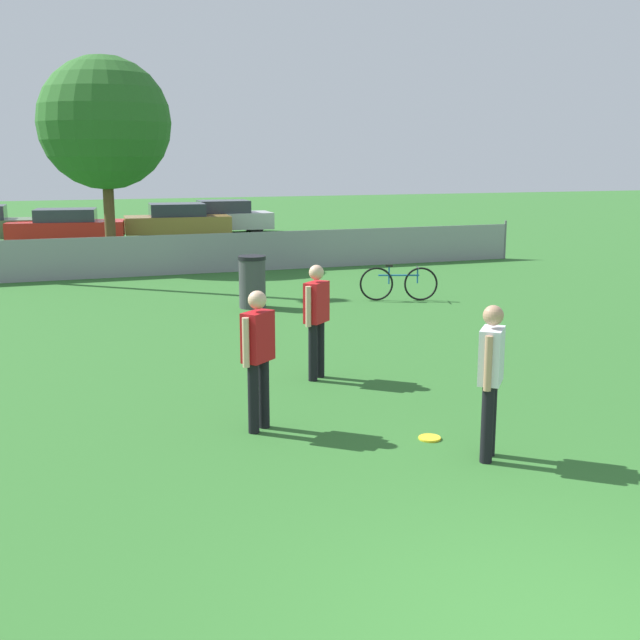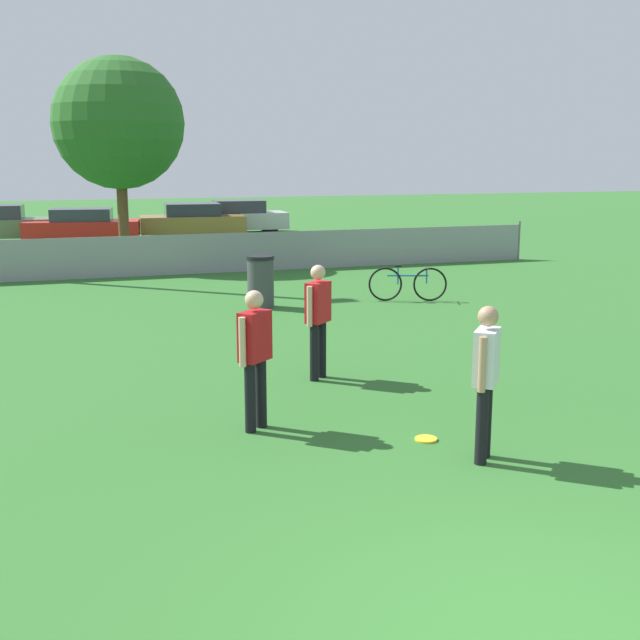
% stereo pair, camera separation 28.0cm
% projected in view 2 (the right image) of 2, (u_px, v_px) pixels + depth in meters
% --- Properties ---
extents(fence_backline, '(22.09, 0.07, 1.21)m').
position_uv_depth(fence_backline, '(168.00, 255.00, 21.88)').
color(fence_backline, gray).
rests_on(fence_backline, ground_plane).
extents(tree_near_pole, '(3.86, 3.86, 6.09)m').
position_uv_depth(tree_near_pole, '(119.00, 124.00, 23.56)').
color(tree_near_pole, brown).
rests_on(tree_near_pole, ground_plane).
extents(player_receiver_white, '(0.42, 0.45, 1.67)m').
position_uv_depth(player_receiver_white, '(486.00, 372.00, 8.36)').
color(player_receiver_white, black).
rests_on(player_receiver_white, ground_plane).
extents(player_defender_red, '(0.44, 0.43, 1.67)m').
position_uv_depth(player_defender_red, '(318.00, 314.00, 11.50)').
color(player_defender_red, black).
rests_on(player_defender_red, ground_plane).
extents(player_thrower_red, '(0.45, 0.42, 1.67)m').
position_uv_depth(player_thrower_red, '(255.00, 350.00, 9.32)').
color(player_thrower_red, black).
rests_on(player_thrower_red, ground_plane).
extents(frisbee_disc, '(0.26, 0.26, 0.03)m').
position_uv_depth(frisbee_disc, '(426.00, 439.00, 9.15)').
color(frisbee_disc, yellow).
rests_on(frisbee_disc, ground_plane).
extents(bicycle_sideline, '(1.67, 0.67, 0.81)m').
position_uv_depth(bicycle_sideline, '(408.00, 284.00, 17.94)').
color(bicycle_sideline, black).
rests_on(bicycle_sideline, ground_plane).
extents(trash_bin, '(0.60, 0.60, 1.11)m').
position_uv_depth(trash_bin, '(261.00, 281.00, 17.16)').
color(trash_bin, '#3F3F44').
rests_on(trash_bin, ground_plane).
extents(parked_car_red, '(4.39, 2.36, 1.29)m').
position_uv_depth(parked_car_red, '(82.00, 226.00, 30.16)').
color(parked_car_red, black).
rests_on(parked_car_red, ground_plane).
extents(parked_car_tan, '(4.23, 2.15, 1.37)m').
position_uv_depth(parked_car_tan, '(193.00, 221.00, 32.12)').
color(parked_car_tan, black).
rests_on(parked_car_tan, ground_plane).
extents(parked_car_silver, '(4.09, 1.97, 1.39)m').
position_uv_depth(parked_car_silver, '(239.00, 217.00, 34.04)').
color(parked_car_silver, black).
rests_on(parked_car_silver, ground_plane).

